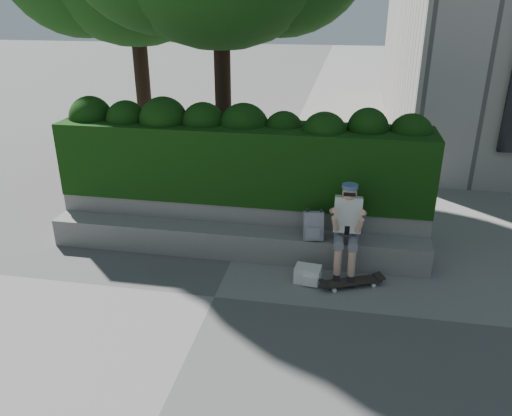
% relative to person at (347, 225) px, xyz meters
% --- Properties ---
extents(ground, '(80.00, 80.00, 0.00)m').
position_rel_person_xyz_m(ground, '(-1.74, -1.07, -0.75)').
color(ground, slate).
rests_on(ground, ground).
extents(bench_ledge, '(6.00, 0.45, 0.45)m').
position_rel_person_xyz_m(bench_ledge, '(-1.74, 0.18, -0.53)').
color(bench_ledge, gray).
rests_on(bench_ledge, ground).
extents(planter_wall, '(6.00, 0.50, 0.75)m').
position_rel_person_xyz_m(planter_wall, '(-1.74, 0.66, -0.38)').
color(planter_wall, gray).
rests_on(planter_wall, ground).
extents(hedge, '(6.00, 1.00, 1.20)m').
position_rel_person_xyz_m(hedge, '(-1.74, 0.88, 0.60)').
color(hedge, black).
rests_on(hedge, planter_wall).
extents(person, '(0.40, 0.76, 1.38)m').
position_rel_person_xyz_m(person, '(0.00, 0.00, 0.00)').
color(person, slate).
rests_on(person, ground).
extents(skateboard, '(0.86, 0.53, 0.09)m').
position_rel_person_xyz_m(skateboard, '(0.12, -0.44, -0.68)').
color(skateboard, black).
rests_on(skateboard, ground).
extents(backpack_plaid, '(0.32, 0.21, 0.43)m').
position_rel_person_xyz_m(backpack_plaid, '(-0.49, 0.08, -0.09)').
color(backpack_plaid, '#A5A6A9').
rests_on(backpack_plaid, bench_ledge).
extents(backpack_ground, '(0.39, 0.30, 0.24)m').
position_rel_person_xyz_m(backpack_ground, '(-0.51, -0.42, -0.63)').
color(backpack_ground, silver).
rests_on(backpack_ground, ground).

